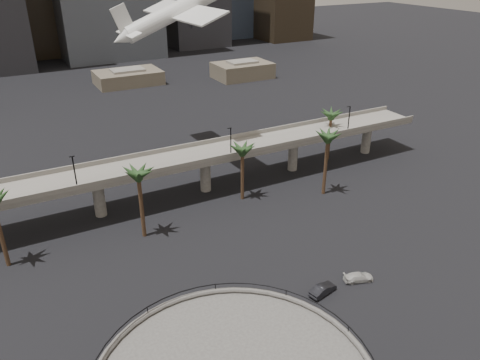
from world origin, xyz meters
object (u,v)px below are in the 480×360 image
overpass (153,169)px  airborne_jet (184,8)px  car_c (359,277)px  car_a (286,324)px  car_b (323,290)px

overpass → airborne_jet: 35.86m
overpass → airborne_jet: airborne_jet is taller
overpass → car_c: overpass is taller
airborne_jet → car_a: (-11.56, -59.45, -34.02)m
overpass → car_b: (12.24, -38.67, -6.58)m
overpass → car_a: size_ratio=29.56×
airborne_jet → car_c: (3.79, -56.25, -34.10)m
airborne_jet → car_a: airborne_jet is taller
airborne_jet → car_a: 69.46m
overpass → airborne_jet: (15.14, 17.44, 27.43)m
overpass → car_c: size_ratio=28.10×
airborne_jet → car_b: 65.67m
car_b → car_c: (6.69, -0.15, -0.09)m
overpass → car_a: overpass is taller
car_c → overpass: bearing=43.2°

